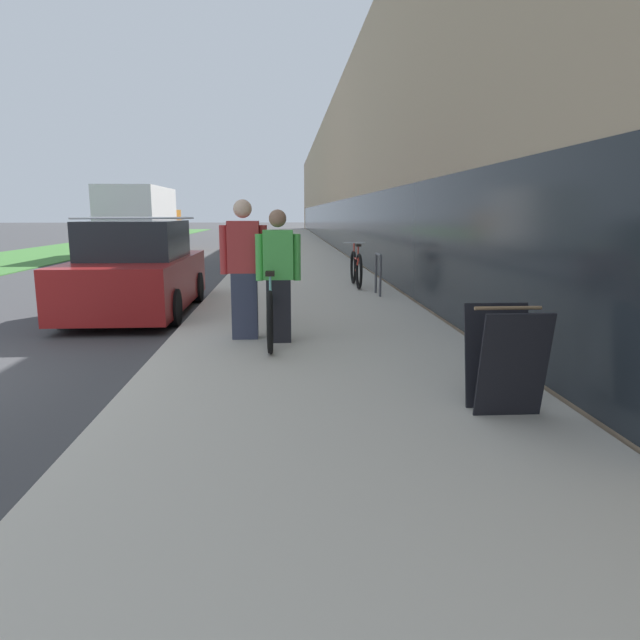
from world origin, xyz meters
The scene contains 11 objects.
sidewalk_slab centered at (5.10, 21.00, 0.06)m, with size 4.01×70.00×0.13m.
storefront_facade centered at (12.14, 29.00, 3.72)m, with size 10.01×70.00×7.46m.
lawn_strip centered at (-5.94, 25.00, 0.01)m, with size 4.88×70.00×0.03m.
tandem_bicycle centered at (4.48, 1.98, 0.53)m, with size 0.52×2.80×0.95m.
person_rider centered at (4.58, 1.62, 0.98)m, with size 0.58×0.23×1.69m.
person_bystander centered at (4.13, 1.86, 1.05)m, with size 0.62×0.24×1.82m.
bike_rack_hoop centered at (6.57, 5.84, 0.64)m, with size 0.05×0.60×0.84m.
cruiser_bike_nearest centered at (6.30, 7.25, 0.54)m, with size 0.52×1.81×0.99m.
sandwich_board_sign centered at (6.48, -1.18, 0.58)m, with size 0.56×0.56×0.90m.
parked_sedan_curbside centered at (2.04, 4.67, 0.74)m, with size 1.91×4.25×1.71m.
moving_truck centered at (-1.51, 19.93, 1.45)m, with size 2.37×6.80×2.87m.
Camera 1 is at (4.65, -5.67, 1.77)m, focal length 32.00 mm.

